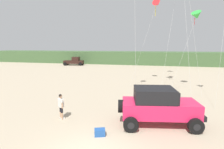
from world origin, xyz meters
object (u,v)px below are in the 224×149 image
jeep (158,105)px  kite_green_box (197,16)px  kite_pink_ribbon (157,4)px  cooler_box (100,132)px  person_watching (61,105)px  distant_pickup (74,61)px

jeep → kite_green_box: kite_green_box is taller
jeep → kite_pink_ribbon: size_ratio=0.49×
jeep → kite_pink_ribbon: 14.22m
cooler_box → kite_green_box: size_ratio=0.07×
cooler_box → kite_pink_ribbon: (2.85, 13.66, 9.29)m
kite_green_box → kite_pink_ribbon: bearing=144.9°
person_watching → kite_green_box: kite_green_box is taller
jeep → kite_pink_ribbon: bearing=90.9°
jeep → kite_green_box: 11.55m
jeep → distant_pickup: bearing=123.1°
person_watching → cooler_box: 3.50m
jeep → cooler_box: bearing=-145.3°
distant_pickup → jeep: bearing=-56.9°
kite_green_box → jeep: bearing=-112.0°
person_watching → kite_pink_ribbon: bearing=64.0°
jeep → person_watching: bearing=-174.8°
person_watching → distant_pickup: (-12.67, 29.38, 0.00)m
person_watching → kite_pink_ribbon: (5.91, 12.12, 8.54)m
cooler_box → kite_green_box: 14.83m
distant_pickup → kite_green_box: kite_green_box is taller
jeep → kite_green_box: (3.61, 8.91, 6.40)m
kite_pink_ribbon → cooler_box: bearing=-101.8°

